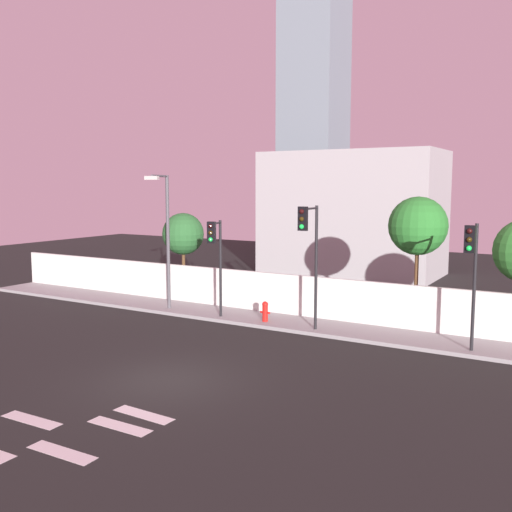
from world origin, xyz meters
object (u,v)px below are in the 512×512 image
object	(u,v)px
fire_hydrant	(265,311)
traffic_light_left	(215,248)
traffic_light_center	(472,260)
roadside_tree_midleft	(418,226)
roadside_tree_leftmost	(183,234)
traffic_light_right	(309,241)
street_lamp_curbside	(166,230)

from	to	relation	value
fire_hydrant	traffic_light_left	bearing A→B (deg)	-160.56
traffic_light_center	roadside_tree_midleft	size ratio (longest dim) A/B	0.82
roadside_tree_leftmost	traffic_light_right	bearing A→B (deg)	-23.65
traffic_light_left	traffic_light_center	size ratio (longest dim) A/B	0.95
traffic_light_right	street_lamp_curbside	bearing A→B (deg)	174.79
traffic_light_right	roadside_tree_leftmost	world-z (taller)	traffic_light_right
traffic_light_right	street_lamp_curbside	xyz separation A→B (m)	(-7.63, 0.70, 0.09)
traffic_light_left	roadside_tree_midleft	bearing A→B (deg)	27.04
traffic_light_left	traffic_light_center	distance (m)	10.44
traffic_light_center	traffic_light_left	bearing A→B (deg)	179.73
traffic_light_center	roadside_tree_midleft	bearing A→B (deg)	126.28
traffic_light_right	fire_hydrant	size ratio (longest dim) A/B	5.75
traffic_light_right	roadside_tree_midleft	size ratio (longest dim) A/B	0.91
street_lamp_curbside	traffic_light_left	bearing A→B (deg)	-9.61
roadside_tree_midleft	street_lamp_curbside	bearing A→B (deg)	-162.73
roadside_tree_midleft	traffic_light_right	bearing A→B (deg)	-127.42
roadside_tree_midleft	traffic_light_center	bearing A→B (deg)	-53.72
traffic_light_center	fire_hydrant	world-z (taller)	traffic_light_center
fire_hydrant	roadside_tree_midleft	distance (m)	7.31
traffic_light_right	roadside_tree_midleft	bearing A→B (deg)	52.58
roadside_tree_midleft	roadside_tree_leftmost	bearing A→B (deg)	180.00
traffic_light_center	traffic_light_right	world-z (taller)	traffic_light_right
traffic_light_left	traffic_light_center	world-z (taller)	traffic_light_center
street_lamp_curbside	fire_hydrant	xyz separation A→B (m)	(5.18, 0.19, -3.25)
traffic_light_right	street_lamp_curbside	world-z (taller)	street_lamp_curbside
roadside_tree_leftmost	traffic_light_center	bearing A→B (deg)	-14.48
traffic_light_left	traffic_light_center	xyz separation A→B (m)	(10.44, -0.05, 0.14)
street_lamp_curbside	roadside_tree_leftmost	world-z (taller)	street_lamp_curbside
traffic_light_left	traffic_light_center	bearing A→B (deg)	-0.27
fire_hydrant	roadside_tree_leftmost	world-z (taller)	roadside_tree_leftmost
traffic_light_right	fire_hydrant	world-z (taller)	traffic_light_right
street_lamp_curbside	traffic_light_right	bearing A→B (deg)	-5.21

